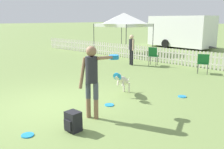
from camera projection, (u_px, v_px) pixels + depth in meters
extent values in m
plane|color=olive|center=(53.00, 106.00, 6.72)|extent=(240.00, 240.00, 0.00)
cylinder|color=#8C664C|center=(89.00, 108.00, 5.88)|extent=(0.11, 0.11, 0.48)
cylinder|color=#474C5B|center=(88.00, 90.00, 5.78)|extent=(0.12, 0.12, 0.39)
cylinder|color=#8C664C|center=(96.00, 109.00, 5.80)|extent=(0.11, 0.11, 0.48)
cylinder|color=#474C5B|center=(96.00, 91.00, 5.71)|extent=(0.12, 0.12, 0.39)
cylinder|color=#26262D|center=(92.00, 70.00, 5.64)|extent=(0.36, 0.36, 0.60)
sphere|color=#8C664C|center=(91.00, 51.00, 5.55)|extent=(0.24, 0.24, 0.24)
cylinder|color=#8C664C|center=(82.00, 73.00, 5.69)|extent=(0.12, 0.22, 0.72)
cylinder|color=#8C664C|center=(106.00, 58.00, 5.83)|extent=(0.25, 0.72, 0.14)
cylinder|color=#1E8CD8|center=(114.00, 59.00, 6.15)|extent=(0.25, 0.25, 0.02)
cylinder|color=#1E8CD8|center=(114.00, 58.00, 6.14)|extent=(0.25, 0.25, 0.02)
cylinder|color=#1E8CD8|center=(114.00, 57.00, 6.13)|extent=(0.25, 0.25, 0.02)
cylinder|color=#1E8CD8|center=(114.00, 55.00, 6.13)|extent=(0.25, 0.25, 0.02)
ellipsoid|color=beige|center=(123.00, 80.00, 7.60)|extent=(0.47, 0.74, 0.48)
ellipsoid|color=silver|center=(123.00, 82.00, 7.61)|extent=(0.25, 0.39, 0.23)
sphere|color=beige|center=(118.00, 77.00, 7.20)|extent=(0.19, 0.19, 0.19)
cone|color=beige|center=(117.00, 77.00, 7.12)|extent=(0.15, 0.19, 0.15)
cylinder|color=#1E8CD8|center=(117.00, 77.00, 7.12)|extent=(0.28, 0.20, 0.23)
cone|color=beige|center=(120.00, 75.00, 7.19)|extent=(0.06, 0.06, 0.08)
cone|color=beige|center=(117.00, 74.00, 7.23)|extent=(0.06, 0.06, 0.08)
cylinder|color=silver|center=(129.00, 88.00, 7.90)|extent=(0.06, 0.06, 0.31)
cylinder|color=silver|center=(124.00, 87.00, 7.97)|extent=(0.06, 0.06, 0.31)
cylinder|color=silver|center=(123.00, 82.00, 7.38)|extent=(0.10, 0.16, 0.25)
cylinder|color=silver|center=(118.00, 81.00, 7.44)|extent=(0.10, 0.16, 0.25)
cone|color=beige|center=(128.00, 80.00, 8.02)|extent=(0.16, 0.31, 0.21)
cylinder|color=#1E8CD8|center=(28.00, 135.00, 4.99)|extent=(0.25, 0.25, 0.02)
cylinder|color=#1E8CD8|center=(182.00, 96.00, 7.47)|extent=(0.25, 0.25, 0.02)
cylinder|color=#1E8CD8|center=(109.00, 105.00, 6.74)|extent=(0.25, 0.25, 0.02)
cube|color=black|center=(73.00, 121.00, 5.17)|extent=(0.30, 0.25, 0.42)
cube|color=black|center=(68.00, 125.00, 5.08)|extent=(0.21, 0.04, 0.21)
cube|color=beige|center=(189.00, 61.00, 12.22)|extent=(23.80, 0.04, 0.06)
cube|color=beige|center=(189.00, 55.00, 12.15)|extent=(23.80, 0.04, 0.06)
cube|color=beige|center=(52.00, 43.00, 20.07)|extent=(0.09, 0.02, 0.80)
cube|color=beige|center=(53.00, 43.00, 19.95)|extent=(0.09, 0.02, 0.80)
cube|color=beige|center=(55.00, 43.00, 19.83)|extent=(0.09, 0.02, 0.80)
cube|color=beige|center=(56.00, 43.00, 19.71)|extent=(0.09, 0.02, 0.80)
cube|color=beige|center=(57.00, 43.00, 19.59)|extent=(0.09, 0.02, 0.80)
cube|color=beige|center=(59.00, 43.00, 19.47)|extent=(0.09, 0.02, 0.80)
cube|color=beige|center=(60.00, 44.00, 19.35)|extent=(0.09, 0.02, 0.80)
cube|color=beige|center=(61.00, 44.00, 19.22)|extent=(0.09, 0.02, 0.80)
cube|color=beige|center=(63.00, 44.00, 19.10)|extent=(0.09, 0.02, 0.80)
cube|color=beige|center=(64.00, 44.00, 18.98)|extent=(0.09, 0.02, 0.80)
cube|color=beige|center=(66.00, 44.00, 18.86)|extent=(0.09, 0.02, 0.80)
cube|color=beige|center=(67.00, 44.00, 18.74)|extent=(0.09, 0.02, 0.80)
cube|color=beige|center=(68.00, 45.00, 18.62)|extent=(0.09, 0.02, 0.80)
cube|color=beige|center=(70.00, 45.00, 18.50)|extent=(0.09, 0.02, 0.80)
cube|color=beige|center=(71.00, 45.00, 18.38)|extent=(0.09, 0.02, 0.80)
cube|color=beige|center=(73.00, 45.00, 18.25)|extent=(0.09, 0.02, 0.80)
cube|color=beige|center=(75.00, 45.00, 18.13)|extent=(0.09, 0.02, 0.80)
cube|color=beige|center=(76.00, 45.00, 18.01)|extent=(0.09, 0.02, 0.80)
cube|color=beige|center=(78.00, 46.00, 17.89)|extent=(0.09, 0.02, 0.80)
cube|color=beige|center=(79.00, 46.00, 17.77)|extent=(0.09, 0.02, 0.80)
cube|color=beige|center=(81.00, 46.00, 17.65)|extent=(0.09, 0.02, 0.80)
cube|color=beige|center=(83.00, 46.00, 17.53)|extent=(0.09, 0.02, 0.80)
cube|color=beige|center=(84.00, 46.00, 17.40)|extent=(0.09, 0.02, 0.80)
cube|color=beige|center=(86.00, 47.00, 17.28)|extent=(0.09, 0.02, 0.80)
cube|color=beige|center=(88.00, 47.00, 17.16)|extent=(0.09, 0.02, 0.80)
cube|color=beige|center=(90.00, 47.00, 17.04)|extent=(0.09, 0.02, 0.80)
cube|color=beige|center=(91.00, 47.00, 16.92)|extent=(0.09, 0.02, 0.80)
cube|color=beige|center=(93.00, 47.00, 16.80)|extent=(0.09, 0.02, 0.80)
cube|color=beige|center=(95.00, 48.00, 16.68)|extent=(0.09, 0.02, 0.80)
cube|color=beige|center=(97.00, 48.00, 16.55)|extent=(0.09, 0.02, 0.80)
cube|color=beige|center=(99.00, 48.00, 16.43)|extent=(0.09, 0.02, 0.80)
cube|color=beige|center=(101.00, 48.00, 16.31)|extent=(0.09, 0.02, 0.80)
cube|color=beige|center=(103.00, 48.00, 16.19)|extent=(0.09, 0.02, 0.80)
cube|color=beige|center=(105.00, 49.00, 16.07)|extent=(0.09, 0.02, 0.80)
cube|color=beige|center=(107.00, 49.00, 15.95)|extent=(0.09, 0.02, 0.80)
cube|color=beige|center=(109.00, 49.00, 15.83)|extent=(0.09, 0.02, 0.80)
cube|color=beige|center=(111.00, 49.00, 15.70)|extent=(0.09, 0.02, 0.80)
cube|color=beige|center=(113.00, 50.00, 15.58)|extent=(0.09, 0.02, 0.80)
cube|color=beige|center=(115.00, 50.00, 15.46)|extent=(0.09, 0.02, 0.80)
cube|color=beige|center=(117.00, 50.00, 15.34)|extent=(0.09, 0.02, 0.80)
cube|color=beige|center=(119.00, 50.00, 15.22)|extent=(0.09, 0.02, 0.80)
cube|color=beige|center=(122.00, 51.00, 15.10)|extent=(0.09, 0.02, 0.80)
cube|color=beige|center=(124.00, 51.00, 14.98)|extent=(0.09, 0.02, 0.80)
cube|color=beige|center=(126.00, 51.00, 14.85)|extent=(0.09, 0.02, 0.80)
cube|color=beige|center=(129.00, 51.00, 14.73)|extent=(0.09, 0.02, 0.80)
cube|color=beige|center=(131.00, 52.00, 14.61)|extent=(0.09, 0.02, 0.80)
cube|color=beige|center=(133.00, 52.00, 14.49)|extent=(0.09, 0.02, 0.80)
cube|color=beige|center=(136.00, 52.00, 14.37)|extent=(0.09, 0.02, 0.80)
cube|color=beige|center=(138.00, 53.00, 14.25)|extent=(0.09, 0.02, 0.80)
cube|color=beige|center=(141.00, 53.00, 14.13)|extent=(0.09, 0.02, 0.80)
cube|color=beige|center=(144.00, 53.00, 14.01)|extent=(0.09, 0.02, 0.80)
cube|color=beige|center=(146.00, 53.00, 13.88)|extent=(0.09, 0.02, 0.80)
cube|color=beige|center=(149.00, 54.00, 13.76)|extent=(0.09, 0.02, 0.80)
cube|color=beige|center=(152.00, 54.00, 13.64)|extent=(0.09, 0.02, 0.80)
cube|color=beige|center=(154.00, 54.00, 13.52)|extent=(0.09, 0.02, 0.80)
cube|color=beige|center=(157.00, 55.00, 13.40)|extent=(0.09, 0.02, 0.80)
cube|color=beige|center=(160.00, 55.00, 13.28)|extent=(0.09, 0.02, 0.80)
cube|color=beige|center=(163.00, 55.00, 13.16)|extent=(0.09, 0.02, 0.80)
cube|color=beige|center=(166.00, 56.00, 13.03)|extent=(0.09, 0.02, 0.80)
cube|color=beige|center=(169.00, 56.00, 12.91)|extent=(0.09, 0.02, 0.80)
cube|color=beige|center=(172.00, 56.00, 12.79)|extent=(0.09, 0.02, 0.80)
cube|color=beige|center=(175.00, 57.00, 12.67)|extent=(0.09, 0.02, 0.80)
cube|color=beige|center=(179.00, 57.00, 12.55)|extent=(0.09, 0.02, 0.80)
cube|color=beige|center=(182.00, 57.00, 12.43)|extent=(0.09, 0.02, 0.80)
cube|color=beige|center=(185.00, 58.00, 12.31)|extent=(0.09, 0.02, 0.80)
cube|color=beige|center=(189.00, 58.00, 12.18)|extent=(0.09, 0.02, 0.80)
cube|color=beige|center=(192.00, 59.00, 12.06)|extent=(0.09, 0.02, 0.80)
cube|color=beige|center=(196.00, 59.00, 11.94)|extent=(0.09, 0.02, 0.80)
cube|color=beige|center=(200.00, 59.00, 11.82)|extent=(0.09, 0.02, 0.80)
cube|color=beige|center=(203.00, 60.00, 11.70)|extent=(0.09, 0.02, 0.80)
cube|color=beige|center=(207.00, 60.00, 11.58)|extent=(0.09, 0.02, 0.80)
cube|color=beige|center=(211.00, 61.00, 11.46)|extent=(0.09, 0.02, 0.80)
cube|color=beige|center=(215.00, 61.00, 11.33)|extent=(0.09, 0.02, 0.80)
cube|color=beige|center=(219.00, 62.00, 11.21)|extent=(0.09, 0.02, 0.80)
cube|color=beige|center=(223.00, 62.00, 11.09)|extent=(0.09, 0.02, 0.80)
cylinder|color=#333338|center=(157.00, 60.00, 12.57)|extent=(0.02, 0.02, 0.48)
cylinder|color=#333338|center=(151.00, 60.00, 12.70)|extent=(0.02, 0.02, 0.48)
cylinder|color=#333338|center=(156.00, 61.00, 12.25)|extent=(0.02, 0.02, 0.48)
cylinder|color=#333338|center=(149.00, 61.00, 12.38)|extent=(0.02, 0.02, 0.48)
cube|color=#19662D|center=(153.00, 56.00, 12.42)|extent=(0.54, 0.54, 0.03)
cube|color=#19662D|center=(153.00, 52.00, 12.20)|extent=(0.43, 0.24, 0.45)
cylinder|color=#333338|center=(208.00, 68.00, 10.76)|extent=(0.02, 0.02, 0.44)
cylinder|color=#333338|center=(198.00, 67.00, 10.90)|extent=(0.02, 0.02, 0.44)
cylinder|color=#333338|center=(207.00, 69.00, 10.41)|extent=(0.02, 0.02, 0.44)
cylinder|color=#333338|center=(198.00, 69.00, 10.55)|extent=(0.02, 0.02, 0.44)
cube|color=#19662D|center=(203.00, 63.00, 10.61)|extent=(0.59, 0.59, 0.03)
cube|color=#19662D|center=(203.00, 59.00, 10.37)|extent=(0.46, 0.25, 0.42)
cylinder|color=#333338|center=(94.00, 38.00, 16.96)|extent=(0.04, 0.04, 1.97)
cylinder|color=#333338|center=(126.00, 41.00, 15.05)|extent=(0.04, 0.04, 1.97)
cylinder|color=#333338|center=(122.00, 36.00, 18.99)|extent=(0.04, 0.04, 1.97)
cylinder|color=#333338|center=(153.00, 38.00, 17.08)|extent=(0.04, 0.04, 1.97)
cube|color=white|center=(124.00, 25.00, 16.83)|extent=(2.86, 2.86, 0.20)
pyramid|color=white|center=(124.00, 18.00, 16.73)|extent=(2.86, 2.86, 0.71)
cylinder|color=black|center=(132.00, 58.00, 12.48)|extent=(0.11, 0.11, 0.77)
cylinder|color=black|center=(131.00, 57.00, 12.64)|extent=(0.11, 0.11, 0.77)
cylinder|color=#26262D|center=(132.00, 45.00, 12.42)|extent=(0.27, 0.27, 0.53)
sphere|color=beige|center=(132.00, 37.00, 12.34)|extent=(0.21, 0.21, 0.21)
cylinder|color=beige|center=(133.00, 45.00, 12.26)|extent=(0.08, 0.08, 0.55)
cylinder|color=beige|center=(130.00, 44.00, 12.58)|extent=(0.08, 0.08, 0.55)
cube|color=white|center=(181.00, 31.00, 19.85)|extent=(5.33, 2.68, 2.36)
cone|color=#3F3F42|center=(215.00, 48.00, 17.86)|extent=(0.82, 0.30, 0.20)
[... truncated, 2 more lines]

